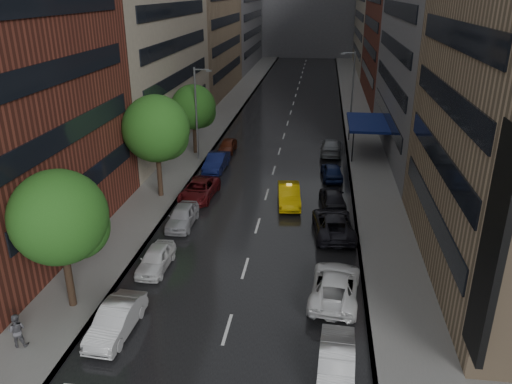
% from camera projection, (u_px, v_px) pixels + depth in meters
% --- Properties ---
extents(road, '(14.00, 140.00, 0.01)m').
position_uv_depth(road, '(290.00, 116.00, 67.38)').
color(road, black).
rests_on(road, ground).
extents(sidewalk_left, '(4.00, 140.00, 0.15)m').
position_uv_depth(sidewalk_left, '(224.00, 113.00, 68.45)').
color(sidewalk_left, gray).
rests_on(sidewalk_left, ground).
extents(sidewalk_right, '(4.00, 140.00, 0.15)m').
position_uv_depth(sidewalk_right, '(357.00, 117.00, 66.27)').
color(sidewalk_right, gray).
rests_on(sidewalk_right, ground).
extents(tree_near, '(4.88, 4.88, 7.79)m').
position_uv_depth(tree_near, '(59.00, 218.00, 24.96)').
color(tree_near, '#382619').
rests_on(tree_near, ground).
extents(tree_mid, '(5.30, 5.30, 8.44)m').
position_uv_depth(tree_mid, '(156.00, 129.00, 39.03)').
color(tree_mid, '#382619').
rests_on(tree_mid, ground).
extents(tree_far, '(4.50, 4.50, 7.17)m').
position_uv_depth(tree_far, '(193.00, 107.00, 50.14)').
color(tree_far, '#382619').
rests_on(tree_far, ground).
extents(taxi, '(2.24, 4.98, 1.59)m').
position_uv_depth(taxi, '(289.00, 195.00, 39.51)').
color(taxi, yellow).
rests_on(taxi, ground).
extents(parked_cars_left, '(2.79, 34.34, 1.58)m').
position_uv_depth(parked_cars_left, '(193.00, 200.00, 38.78)').
color(parked_cars_left, '#BABABA').
rests_on(parked_cars_left, ground).
extents(parked_cars_right, '(3.19, 36.98, 1.59)m').
position_uv_depth(parked_cars_right, '(333.00, 210.00, 36.80)').
color(parked_cars_right, silver).
rests_on(parked_cars_right, ground).
extents(ped_black_umbrella, '(0.97, 0.98, 2.09)m').
position_uv_depth(ped_black_umbrella, '(15.00, 324.00, 23.36)').
color(ped_black_umbrella, '#535257').
rests_on(ped_black_umbrella, sidewalk_left).
extents(street_lamp_left, '(1.74, 0.22, 9.00)m').
position_uv_depth(street_lamp_left, '(197.00, 112.00, 48.12)').
color(street_lamp_left, gray).
rests_on(street_lamp_left, sidewalk_left).
extents(street_lamp_right, '(1.74, 0.22, 9.00)m').
position_uv_depth(street_lamp_right, '(352.00, 88.00, 60.01)').
color(street_lamp_right, gray).
rests_on(street_lamp_right, sidewalk_right).
extents(awning, '(4.00, 8.00, 3.12)m').
position_uv_depth(awning, '(368.00, 123.00, 51.35)').
color(awning, navy).
rests_on(awning, sidewalk_right).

